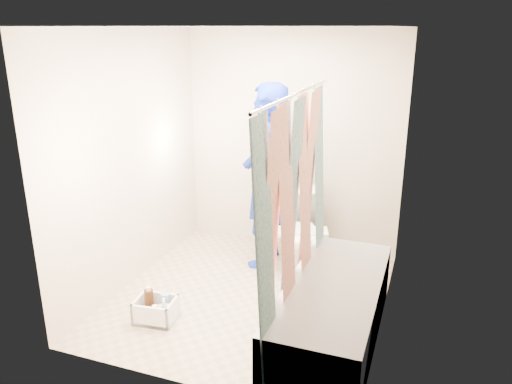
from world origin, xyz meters
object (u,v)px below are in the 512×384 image
(bathtub, at_px, (332,310))
(toilet, at_px, (302,233))
(plumber, at_px, (265,177))
(cleaning_caddy, at_px, (157,311))

(bathtub, relative_size, toilet, 2.18)
(bathtub, height_order, plumber, plumber)
(bathtub, height_order, cleaning_caddy, bathtub)
(bathtub, distance_m, toilet, 1.25)
(plumber, relative_size, cleaning_caddy, 5.23)
(toilet, relative_size, cleaning_caddy, 2.22)
(bathtub, distance_m, cleaning_caddy, 1.49)
(toilet, height_order, cleaning_caddy, toilet)
(cleaning_caddy, bearing_deg, toilet, 49.82)
(bathtub, distance_m, plumber, 1.66)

